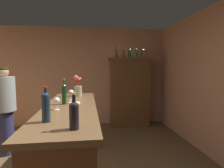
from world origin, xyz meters
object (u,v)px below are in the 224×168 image
object	(u,v)px
wine_glass_front	(71,92)
wine_glass_mid	(57,101)
wine_bottle_riesling	(46,105)
patron_redhead	(5,107)
display_bottle_center	(130,53)
flower_arrangement	(78,87)
display_bottle_midleft	(124,52)
wine_bottle_merlot	(64,93)
display_bottle_midright	(137,53)
display_bottle_left	(116,52)
cheese_plate	(75,103)
wine_bottle_pinot	(74,114)
bar_counter	(71,147)
display_bottle_right	(143,53)
display_cabinet	(130,91)

from	to	relation	value
wine_glass_front	wine_glass_mid	world-z (taller)	wine_glass_front
wine_bottle_riesling	patron_redhead	bearing A→B (deg)	121.49
wine_bottle_riesling	display_bottle_center	xyz separation A→B (m)	(1.46, 3.12, 0.71)
flower_arrangement	display_bottle_midleft	world-z (taller)	display_bottle_midleft
wine_bottle_riesling	flower_arrangement	size ratio (longest dim) A/B	0.90
wine_bottle_merlot	flower_arrangement	size ratio (longest dim) A/B	0.97
wine_glass_front	display_bottle_midright	world-z (taller)	display_bottle_midright
wine_glass_front	flower_arrangement	size ratio (longest dim) A/B	0.43
display_bottle_left	wine_glass_front	bearing A→B (deg)	-116.08
wine_bottle_merlot	wine_bottle_riesling	distance (m)	0.79
wine_glass_front	cheese_plate	size ratio (longest dim) A/B	1.04
wine_bottle_pinot	flower_arrangement	size ratio (longest dim) A/B	0.82
wine_bottle_merlot	wine_glass_mid	xyz separation A→B (m)	(-0.04, -0.32, -0.05)
bar_counter	display_bottle_right	size ratio (longest dim) A/B	7.22
flower_arrangement	display_bottle_left	xyz separation A→B (m)	(0.91, 1.65, 0.72)
wine_glass_front	display_bottle_right	distance (m)	2.74
display_bottle_left	patron_redhead	xyz separation A→B (m)	(-2.21, -1.33, -1.09)
display_cabinet	display_bottle_right	size ratio (longest dim) A/B	5.74
display_cabinet	display_bottle_right	bearing A→B (deg)	-0.00
wine_bottle_pinot	display_bottle_right	size ratio (longest dim) A/B	0.92
flower_arrangement	patron_redhead	size ratio (longest dim) A/B	0.22
wine_glass_front	patron_redhead	world-z (taller)	patron_redhead
wine_bottle_merlot	display_bottle_left	distance (m)	2.65
cheese_plate	display_bottle_left	size ratio (longest dim) A/B	0.44
flower_arrangement	display_bottle_right	xyz separation A→B (m)	(1.61, 1.65, 0.71)
display_bottle_center	patron_redhead	xyz separation A→B (m)	(-2.55, -1.33, -1.08)
cheese_plate	display_bottle_right	xyz separation A→B (m)	(1.62, 2.28, 0.85)
wine_bottle_pinot	wine_glass_mid	distance (m)	0.74
bar_counter	display_bottle_midright	xyz separation A→B (m)	(1.50, 2.45, 1.39)
wine_glass_front	wine_glass_mid	size ratio (longest dim) A/B	1.07
wine_bottle_pinot	display_bottle_right	distance (m)	3.76
wine_glass_mid	display_bottle_midleft	bearing A→B (deg)	64.03
wine_bottle_pinot	display_bottle_midright	distance (m)	3.70
wine_bottle_riesling	display_bottle_midright	xyz separation A→B (m)	(1.64, 3.12, 0.71)
display_cabinet	wine_glass_mid	world-z (taller)	display_cabinet
wine_glass_mid	display_bottle_center	distance (m)	3.11
wine_glass_front	display_bottle_midleft	xyz separation A→B (m)	(1.18, 2.02, 0.75)
display_bottle_midright	display_bottle_right	xyz separation A→B (m)	(0.17, -0.00, -0.00)
wine_bottle_merlot	wine_glass_front	xyz separation A→B (m)	(0.06, 0.30, -0.03)
wine_glass_mid	wine_bottle_pinot	bearing A→B (deg)	-71.08
display_cabinet	wine_glass_mid	bearing A→B (deg)	-118.79
display_bottle_left	display_bottle_midleft	distance (m)	0.19
wine_glass_mid	cheese_plate	distance (m)	0.41
bar_counter	flower_arrangement	xyz separation A→B (m)	(0.06, 0.80, 0.68)
wine_bottle_pinot	wine_glass_mid	xyz separation A→B (m)	(-0.24, 0.70, -0.02)
cheese_plate	patron_redhead	size ratio (longest dim) A/B	0.09
display_cabinet	wine_bottle_pinot	xyz separation A→B (m)	(-1.21, -3.35, 0.27)
wine_glass_front	wine_glass_mid	xyz separation A→B (m)	(-0.10, -0.62, -0.01)
wine_glass_front	patron_redhead	size ratio (longest dim) A/B	0.10
cheese_plate	display_bottle_midright	xyz separation A→B (m)	(1.45, 2.28, 0.85)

